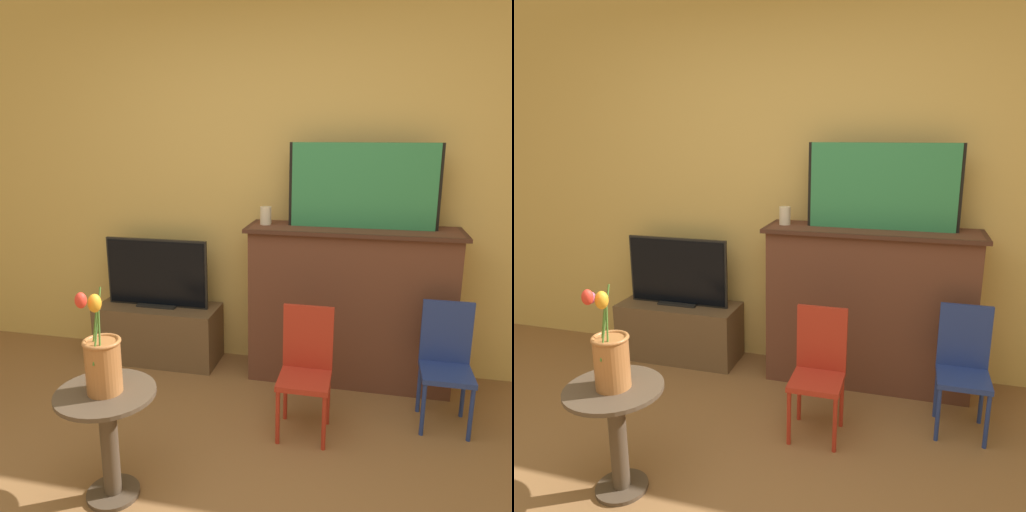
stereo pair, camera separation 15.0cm
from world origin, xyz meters
TOP-DOWN VIEW (x-y plane):
  - wall_back at (0.00, 2.13)m, footprint 8.00×0.06m
  - fireplace_mantel at (0.50, 1.91)m, footprint 1.38×0.42m
  - painting at (0.55, 1.92)m, footprint 0.95×0.03m
  - mantel_candle at (-0.08, 1.91)m, footprint 0.08×0.08m
  - tv_stand at (-0.89, 1.90)m, footprint 0.90×0.37m
  - tv_monitor at (-0.89, 1.90)m, footprint 0.77×0.12m
  - chair_red at (0.30, 1.23)m, footprint 0.29×0.29m
  - chair_blue at (1.08, 1.49)m, footprint 0.29×0.29m
  - side_table at (-0.51, 0.48)m, footprint 0.45×0.45m
  - vase_tulips at (-0.51, 0.47)m, footprint 0.17×0.24m

SIDE VIEW (x-z plane):
  - tv_stand at x=-0.89m, z-range 0.00..0.42m
  - side_table at x=-0.51m, z-range 0.08..0.62m
  - chair_red at x=0.30m, z-range 0.04..0.76m
  - chair_blue at x=1.08m, z-range 0.04..0.76m
  - fireplace_mantel at x=0.50m, z-range 0.01..1.08m
  - tv_monitor at x=-0.89m, z-range 0.42..0.92m
  - vase_tulips at x=-0.51m, z-range 0.44..0.95m
  - mantel_candle at x=-0.08m, z-range 1.07..1.19m
  - painting at x=0.55m, z-range 1.07..1.61m
  - wall_back at x=0.00m, z-range 0.00..2.70m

